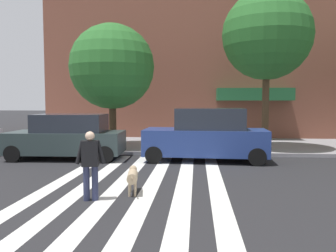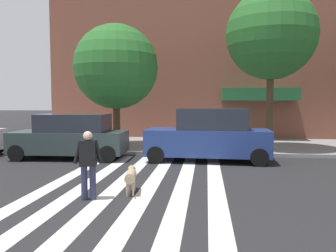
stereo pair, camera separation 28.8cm
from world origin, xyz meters
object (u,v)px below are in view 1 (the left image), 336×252
at_px(parked_car_behind_first, 68,137).
at_px(dog_on_leash, 133,176).
at_px(pedestrian_dog_walker, 90,162).
at_px(street_tree_middle, 267,35).
at_px(street_tree_nearest, 112,67).
at_px(parked_car_third_in_line, 206,136).

height_order(parked_car_behind_first, dog_on_leash, parked_car_behind_first).
bearing_deg(pedestrian_dog_walker, street_tree_middle, 55.52).
bearing_deg(street_tree_middle, pedestrian_dog_walker, -124.48).
relative_size(street_tree_middle, pedestrian_dog_walker, 4.40).
bearing_deg(street_tree_middle, dog_on_leash, -122.39).
distance_m(street_tree_middle, dog_on_leash, 10.13).
relative_size(parked_car_behind_first, street_tree_nearest, 0.79).
relative_size(parked_car_behind_first, pedestrian_dog_walker, 2.83).
distance_m(parked_car_behind_first, parked_car_third_in_line, 5.62).
bearing_deg(pedestrian_dog_walker, dog_on_leash, 38.51).
distance_m(parked_car_behind_first, street_tree_nearest, 4.28).
relative_size(parked_car_third_in_line, dog_on_leash, 4.42).
bearing_deg(street_tree_middle, parked_car_third_in_line, -137.02).
distance_m(street_tree_nearest, pedestrian_dog_walker, 9.03).
bearing_deg(street_tree_nearest, parked_car_behind_first, -113.54).
bearing_deg(parked_car_behind_first, street_tree_nearest, 66.46).
bearing_deg(parked_car_third_in_line, parked_car_behind_first, 179.96).
height_order(pedestrian_dog_walker, dog_on_leash, pedestrian_dog_walker).
xyz_separation_m(parked_car_behind_first, pedestrian_dog_walker, (2.75, -5.62, 0.02)).
height_order(parked_car_third_in_line, pedestrian_dog_walker, parked_car_third_in_line).
relative_size(street_tree_nearest, street_tree_middle, 0.82).
distance_m(parked_car_third_in_line, street_tree_nearest, 6.01).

